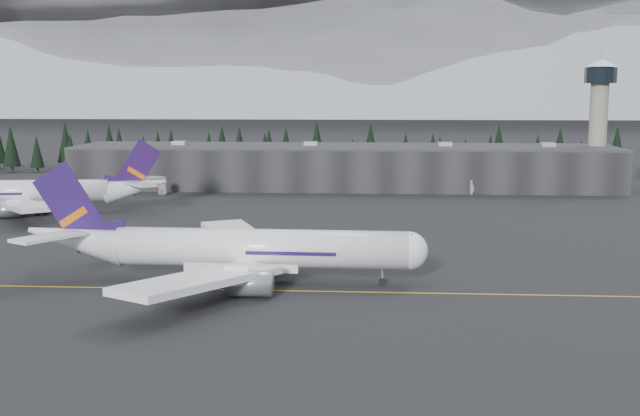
# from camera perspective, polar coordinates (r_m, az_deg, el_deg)

# --- Properties ---
(ground) EXTENTS (1400.00, 1400.00, 0.00)m
(ground) POSITION_cam_1_polar(r_m,az_deg,el_deg) (118.73, -0.67, -5.70)
(ground) COLOR black
(ground) RESTS_ON ground
(taxiline) EXTENTS (400.00, 0.40, 0.02)m
(taxiline) POSITION_cam_1_polar(r_m,az_deg,el_deg) (116.79, -0.75, -5.93)
(taxiline) COLOR gold
(taxiline) RESTS_ON ground
(terminal) EXTENTS (160.00, 30.00, 12.60)m
(terminal) POSITION_cam_1_polar(r_m,az_deg,el_deg) (241.04, 1.72, 2.97)
(terminal) COLOR black
(terminal) RESTS_ON ground
(control_tower) EXTENTS (10.00, 10.00, 37.70)m
(control_tower) POSITION_cam_1_polar(r_m,az_deg,el_deg) (251.60, 19.22, 6.65)
(control_tower) COLOR gray
(control_tower) RESTS_ON ground
(treeline) EXTENTS (360.00, 20.00, 15.00)m
(treeline) POSITION_cam_1_polar(r_m,az_deg,el_deg) (277.78, 2.02, 3.93)
(treeline) COLOR black
(treeline) RESTS_ON ground
(mountain_ridge) EXTENTS (4400.00, 900.00, 420.00)m
(mountain_ridge) POSITION_cam_1_polar(r_m,az_deg,el_deg) (1115.22, 3.49, 6.84)
(mountain_ridge) COLOR white
(mountain_ridge) RESTS_ON ground
(jet_main) EXTENTS (61.96, 57.17, 18.21)m
(jet_main) POSITION_cam_1_polar(r_m,az_deg,el_deg) (122.44, -6.70, -2.86)
(jet_main) COLOR white
(jet_main) RESTS_ON ground
(jet_parked) EXTENTS (59.30, 54.36, 17.52)m
(jet_parked) POSITION_cam_1_polar(r_m,az_deg,el_deg) (201.91, -19.29, 1.08)
(jet_parked) COLOR silver
(jet_parked) RESTS_ON ground
(gse_vehicle_a) EXTENTS (2.67, 5.31, 1.44)m
(gse_vehicle_a) POSITION_cam_1_polar(r_m,az_deg,el_deg) (227.21, -11.11, 1.08)
(gse_vehicle_a) COLOR silver
(gse_vehicle_a) RESTS_ON ground
(gse_vehicle_b) EXTENTS (4.09, 1.65, 1.39)m
(gse_vehicle_b) POSITION_cam_1_polar(r_m,az_deg,el_deg) (228.09, 10.75, 1.11)
(gse_vehicle_b) COLOR silver
(gse_vehicle_b) RESTS_ON ground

